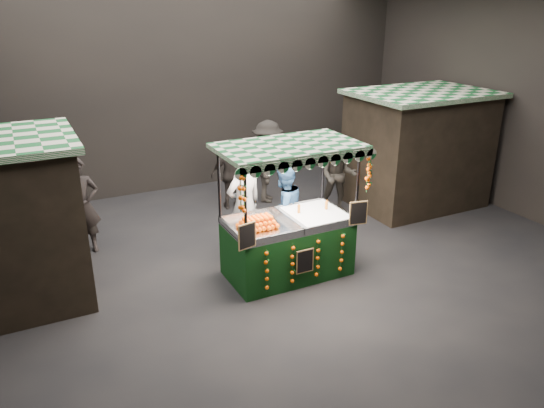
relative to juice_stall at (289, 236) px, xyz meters
name	(u,v)px	position (x,y,z in m)	size (l,w,h in m)	color
ground	(274,270)	(-0.16, 0.25, -0.72)	(12.00, 12.00, 0.00)	black
market_hall	(274,74)	(-0.16, 0.25, 2.66)	(12.10, 10.10, 5.05)	black
neighbour_stall_right	(417,148)	(4.24, 1.75, 0.59)	(3.00, 2.20, 2.60)	black
juice_stall	(289,236)	(0.00, 0.00, 0.00)	(2.39, 1.40, 2.31)	black
vendor_grey	(244,205)	(-0.39, 0.97, 0.30)	(0.84, 0.66, 2.04)	gray
vendor_blue	(284,209)	(0.33, 0.81, 0.14)	(0.95, 0.81, 1.72)	navy
shopper_0	(81,206)	(-2.99, 2.51, 0.20)	(0.69, 0.48, 1.83)	black
shopper_1	(338,175)	(2.32, 2.05, 0.14)	(1.06, 1.02, 1.72)	#2D2924
shopper_2	(232,174)	(0.34, 3.33, 0.09)	(1.01, 0.59, 1.61)	#2B2623
shopper_3	(268,162)	(1.26, 3.37, 0.24)	(1.25, 1.43, 1.92)	black
shopper_4	(50,186)	(-3.41, 3.82, 0.25)	(1.12, 0.97, 1.94)	#2E2B26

